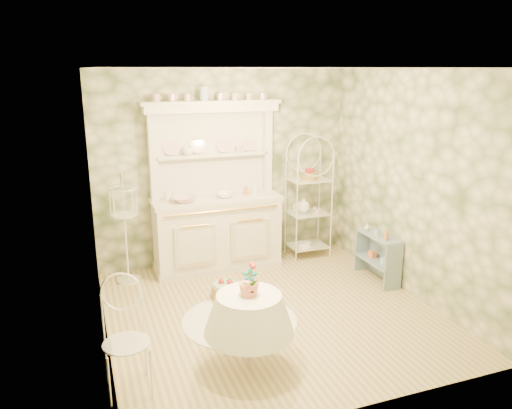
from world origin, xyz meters
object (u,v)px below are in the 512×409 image
object	(u,v)px
kitchen_dresser	(216,188)
round_table	(249,334)
bakers_rack	(309,196)
side_shelf	(377,259)
floor_basket	(225,291)
cafe_chair	(126,340)
birdcage_stand	(125,230)

from	to	relation	value
kitchen_dresser	round_table	size ratio (longest dim) A/B	3.65
kitchen_dresser	bakers_rack	distance (m)	1.40
kitchen_dresser	bakers_rack	size ratio (longest dim) A/B	1.26
side_shelf	floor_basket	bearing A→B (deg)	178.74
bakers_rack	cafe_chair	bearing A→B (deg)	-140.32
kitchen_dresser	round_table	world-z (taller)	kitchen_dresser
bakers_rack	floor_basket	xyz separation A→B (m)	(-1.57, -1.00, -0.80)
side_shelf	cafe_chair	distance (m)	3.58
side_shelf	bakers_rack	bearing A→B (deg)	115.15
bakers_rack	floor_basket	size ratio (longest dim) A/B	5.46
cafe_chair	birdcage_stand	distance (m)	2.37
side_shelf	round_table	distance (m)	2.58
cafe_chair	floor_basket	bearing A→B (deg)	63.15
floor_basket	kitchen_dresser	bearing A→B (deg)	79.37
bakers_rack	birdcage_stand	world-z (taller)	bakers_rack
round_table	birdcage_stand	size ratio (longest dim) A/B	0.44
bakers_rack	round_table	world-z (taller)	bakers_rack
bakers_rack	round_table	xyz separation A→B (m)	(-1.76, -2.40, -0.59)
floor_basket	bakers_rack	bearing A→B (deg)	32.39
birdcage_stand	side_shelf	bearing A→B (deg)	-18.81
birdcage_stand	round_table	bearing A→B (deg)	-69.92
round_table	birdcage_stand	bearing A→B (deg)	110.08
kitchen_dresser	side_shelf	distance (m)	2.34
side_shelf	cafe_chair	bearing A→B (deg)	-156.64
round_table	bakers_rack	bearing A→B (deg)	53.82
birdcage_stand	cafe_chair	bearing A→B (deg)	-95.98
birdcage_stand	floor_basket	world-z (taller)	birdcage_stand
round_table	kitchen_dresser	bearing A→B (deg)	81.10
cafe_chair	kitchen_dresser	bearing A→B (deg)	74.14
side_shelf	floor_basket	distance (m)	2.05
side_shelf	birdcage_stand	xyz separation A→B (m)	(-3.09, 1.05, 0.43)
birdcage_stand	floor_basket	size ratio (longest dim) A/B	4.29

